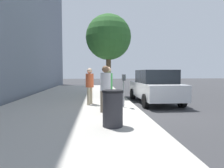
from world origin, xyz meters
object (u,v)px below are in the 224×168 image
at_px(street_tree, 108,38).
at_px(parking_officer, 90,83).
at_px(pedestrian_at_meter, 108,84).
at_px(pedestrian_bystander, 106,85).
at_px(parked_sedan_near, 155,86).
at_px(trash_bin, 113,108).
at_px(parking_meter, 124,84).

bearing_deg(street_tree, parking_officer, 162.34).
bearing_deg(pedestrian_at_meter, parking_officer, 96.56).
bearing_deg(parking_officer, pedestrian_bystander, -57.22).
bearing_deg(parking_officer, parked_sedan_near, 30.86).
height_order(pedestrian_bystander, parking_officer, pedestrian_bystander).
relative_size(parked_sedan_near, trash_bin, 4.38).
distance_m(pedestrian_at_meter, parked_sedan_near, 3.47).
xyz_separation_m(pedestrian_at_meter, parked_sedan_near, (2.23, -2.65, -0.26)).
bearing_deg(pedestrian_at_meter, parking_meter, 2.47).
bearing_deg(pedestrian_bystander, street_tree, 47.23).
bearing_deg(parked_sedan_near, pedestrian_at_meter, 130.11).
relative_size(pedestrian_at_meter, trash_bin, 1.71).
xyz_separation_m(parking_officer, trash_bin, (-3.67, -0.75, -0.48)).
relative_size(parking_officer, street_tree, 0.32).
bearing_deg(pedestrian_bystander, parking_meter, 14.89).
bearing_deg(pedestrian_at_meter, parked_sedan_near, 14.80).
bearing_deg(parked_sedan_near, pedestrian_bystander, 136.72).
relative_size(parking_meter, pedestrian_at_meter, 0.82).
bearing_deg(parking_meter, street_tree, 4.63).
height_order(parking_meter, pedestrian_bystander, pedestrian_bystander).
height_order(parking_officer, parked_sedan_near, parking_officer).
distance_m(parking_officer, street_tree, 4.59).
relative_size(pedestrian_bystander, parking_officer, 1.03).
bearing_deg(trash_bin, pedestrian_bystander, 3.71).
xyz_separation_m(pedestrian_at_meter, parking_officer, (1.24, 0.77, -0.02)).
height_order(pedestrian_at_meter, street_tree, street_tree).
bearing_deg(trash_bin, parking_meter, -14.44).
relative_size(street_tree, trash_bin, 5.17).
bearing_deg(parked_sedan_near, parking_meter, 133.70).
height_order(pedestrian_at_meter, pedestrian_bystander, pedestrian_bystander).
xyz_separation_m(parking_meter, pedestrian_bystander, (-1.09, 0.83, 0.01)).
bearing_deg(parking_meter, pedestrian_at_meter, 117.79).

